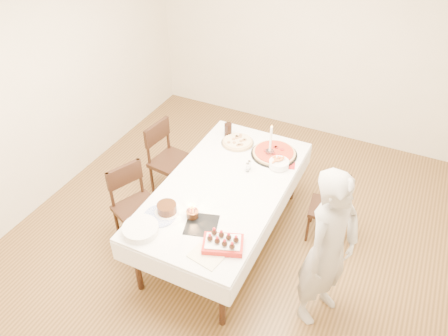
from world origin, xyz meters
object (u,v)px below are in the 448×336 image
at_px(cola_glass, 228,130).
at_px(strawberry_box, 223,243).
at_px(layer_cake, 167,208).
at_px(pizza_white, 238,142).
at_px(chair_left_savory, 173,162).
at_px(person, 329,251).
at_px(dining_table, 224,213).
at_px(taper_candle, 271,141).
at_px(pasta_bowl, 279,164).
at_px(pizza_pepperoni, 274,153).
at_px(chair_left_dessert, 139,210).
at_px(chair_right_savory, 327,209).
at_px(birthday_cake, 192,211).

distance_m(cola_glass, strawberry_box, 1.68).
bearing_deg(layer_cake, pizza_white, 84.50).
height_order(chair_left_savory, person, person).
xyz_separation_m(dining_table, chair_left_savory, (-0.86, 0.41, 0.09)).
distance_m(chair_left_savory, taper_candle, 1.21).
bearing_deg(pasta_bowl, pizza_white, 160.39).
bearing_deg(pizza_pepperoni, taper_candle, -121.23).
xyz_separation_m(dining_table, pasta_bowl, (0.38, 0.52, 0.42)).
bearing_deg(chair_left_dessert, cola_glass, -85.60).
bearing_deg(pizza_white, strawberry_box, -70.12).
bearing_deg(chair_right_savory, chair_left_savory, 176.11).
height_order(pasta_bowl, layer_cake, layer_cake).
bearing_deg(layer_cake, chair_left_savory, 119.52).
distance_m(dining_table, taper_candle, 0.89).
xyz_separation_m(person, taper_candle, (-0.93, 1.06, 0.15)).
bearing_deg(chair_left_savory, chair_left_dessert, 103.18).
height_order(person, pasta_bowl, person).
distance_m(pizza_pepperoni, birthday_cake, 1.26).
bearing_deg(chair_left_savory, pizza_pepperoni, -158.85).
bearing_deg(pizza_pepperoni, layer_cake, -113.96).
bearing_deg(layer_cake, strawberry_box, -13.42).
bearing_deg(pasta_bowl, chair_right_savory, 0.82).
bearing_deg(person, chair_left_dessert, 112.89).
distance_m(person, layer_cake, 1.47).
xyz_separation_m(layer_cake, birthday_cake, (0.24, 0.05, 0.03)).
bearing_deg(pasta_bowl, person, -50.33).
xyz_separation_m(dining_table, birthday_cake, (-0.06, -0.52, 0.45)).
xyz_separation_m(chair_left_savory, person, (2.02, -0.83, 0.33)).
distance_m(chair_right_savory, pasta_bowl, 0.70).
bearing_deg(pizza_white, cola_glass, 150.08).
xyz_separation_m(pizza_white, layer_cake, (-0.12, -1.29, 0.02)).
bearing_deg(person, birthday_cake, 117.85).
bearing_deg(cola_glass, pizza_white, -29.92).
bearing_deg(strawberry_box, birthday_cake, 153.61).
bearing_deg(chair_left_savory, pasta_bowl, -168.44).
bearing_deg(taper_candle, pizza_white, 170.20).
relative_size(person, pizza_white, 4.32).
distance_m(person, pasta_bowl, 1.21).
bearing_deg(chair_right_savory, pasta_bowl, 173.42).
height_order(pizza_pepperoni, birthday_cake, birthday_cake).
relative_size(chair_left_savory, taper_candle, 2.34).
distance_m(chair_left_dessert, strawberry_box, 1.20).
xyz_separation_m(chair_left_dessert, strawberry_box, (1.11, -0.31, 0.33)).
height_order(pizza_white, pasta_bowl, pasta_bowl).
xyz_separation_m(cola_glass, birthday_cake, (0.28, -1.33, -0.00)).
xyz_separation_m(chair_left_dessert, pizza_pepperoni, (1.03, 1.11, 0.31)).
distance_m(chair_right_savory, chair_left_dessert, 1.96).
xyz_separation_m(chair_right_savory, person, (0.21, -0.94, 0.41)).
bearing_deg(strawberry_box, layer_cake, 166.58).
xyz_separation_m(pizza_white, pasta_bowl, (0.56, -0.20, 0.02)).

